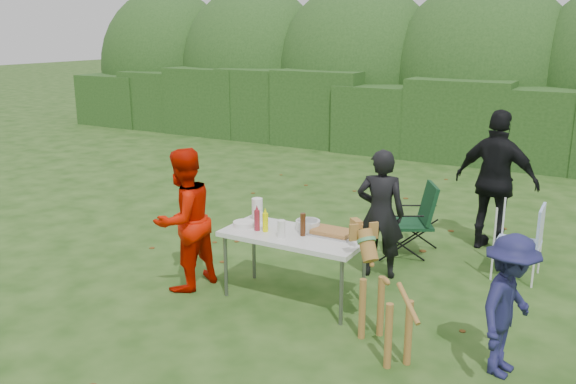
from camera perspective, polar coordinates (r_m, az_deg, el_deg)
The scene contains 20 objects.
ground at distance 6.92m, azimuth -1.16°, elevation -8.87°, with size 80.00×80.00×0.00m, color #1E4211.
hedge_row at distance 13.95m, azimuth 15.97°, elevation 6.46°, with size 22.00×1.40×1.70m, color #23471C.
shrub_backdrop at distance 15.42m, azimuth 17.64°, elevation 9.92°, with size 20.00×2.60×3.20m, color #3D6628.
folding_table at distance 6.36m, azimuth 0.56°, elevation -4.39°, with size 1.50×0.70×0.74m.
person_cook at distance 7.05m, azimuth 8.64°, elevation -2.02°, with size 0.55×0.36×1.51m, color black.
person_red_jacket at distance 6.74m, azimuth -9.72°, elevation -2.57°, with size 0.77×0.60×1.58m, color red.
person_black_puffy at distance 8.22m, azimuth 18.91°, elevation 0.96°, with size 1.07×0.45×1.83m, color black.
child at distance 5.38m, azimuth 19.94°, elevation -9.99°, with size 0.79×0.45×1.22m, color #1C1D4C.
dog at distance 5.50m, azimuth 9.10°, elevation -9.78°, with size 1.08×0.43×1.02m, color #A47234, non-canonical shape.
camping_chair at distance 7.83m, azimuth 11.37°, elevation -2.55°, with size 0.59×0.59×0.95m, color #11391F, non-canonical shape.
lawn_chair at distance 7.51m, azimuth 20.72°, elevation -4.27°, with size 0.52×0.52×0.89m, color #5584E8, non-canonical shape.
food_tray at distance 6.33m, azimuth 4.16°, elevation -3.93°, with size 0.45×0.30×0.02m, color #B7B7BA.
focaccia_bread at distance 6.32m, azimuth 4.16°, elevation -3.69°, with size 0.40×0.26×0.04m, color #A9723A.
mustard_bottle at distance 6.39m, azimuth -2.14°, elevation -2.86°, with size 0.06×0.06×0.20m, color #F8FF00.
ketchup_bottle at distance 6.43m, azimuth -2.91°, elevation -2.67°, with size 0.06×0.06×0.22m, color maroon.
beer_bottle at distance 6.25m, azimuth 1.40°, elevation -3.06°, with size 0.06×0.06×0.24m, color #47230F.
paper_towel_roll at distance 6.72m, azimuth -2.89°, elevation -1.68°, with size 0.12×0.12×0.26m, color white.
cup_stack at distance 6.22m, azimuth -0.62°, elevation -3.46°, with size 0.08×0.08×0.18m, color white.
pasta_bowl at distance 6.47m, azimuth 1.88°, elevation -3.10°, with size 0.26×0.26×0.10m, color silver.
plate_stack at distance 6.60m, azimuth -4.12°, elevation -2.99°, with size 0.24×0.24×0.05m, color white.
Camera 1 is at (3.24, -5.42, 2.81)m, focal length 38.00 mm.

